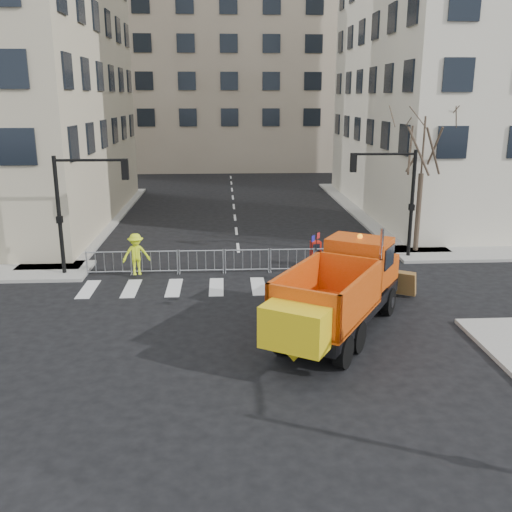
{
  "coord_description": "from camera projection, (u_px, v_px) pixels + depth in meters",
  "views": [
    {
      "loc": [
        -0.72,
        -17.64,
        7.83
      ],
      "look_at": [
        0.43,
        2.5,
        2.19
      ],
      "focal_mm": 40.0,
      "sensor_mm": 36.0,
      "label": 1
    }
  ],
  "objects": [
    {
      "name": "traffic_light_left",
      "position": [
        59.0,
        217.0,
        25.16
      ],
      "size": [
        0.18,
        0.18,
        5.4
      ],
      "primitive_type": "cylinder",
      "color": "black",
      "rests_on": "ground"
    },
    {
      "name": "street_tree",
      "position": [
        421.0,
        181.0,
        28.7
      ],
      "size": [
        3.0,
        3.0,
        7.5
      ],
      "primitive_type": null,
      "color": "#382B21",
      "rests_on": "ground"
    },
    {
      "name": "building_far",
      "position": [
        228.0,
        60.0,
        65.88
      ],
      "size": [
        30.0,
        18.0,
        24.0
      ],
      "primitive_type": "cube",
      "color": "gray",
      "rests_on": "ground"
    },
    {
      "name": "ground",
      "position": [
        248.0,
        339.0,
        19.11
      ],
      "size": [
        120.0,
        120.0,
        0.0
      ],
      "primitive_type": "plane",
      "color": "black",
      "rests_on": "ground"
    },
    {
      "name": "traffic_light_right",
      "position": [
        412.0,
        205.0,
        27.98
      ],
      "size": [
        0.18,
        0.18,
        5.4
      ],
      "primitive_type": "cylinder",
      "color": "black",
      "rests_on": "ground"
    },
    {
      "name": "worker",
      "position": [
        136.0,
        254.0,
        25.3
      ],
      "size": [
        1.36,
        0.99,
        1.88
      ],
      "primitive_type": "imported",
      "rotation": [
        0.0,
        0.0,
        0.26
      ],
      "color": "#DDF71D",
      "rests_on": "sidewalk_back"
    },
    {
      "name": "cop_b",
      "position": [
        340.0,
        265.0,
        24.15
      ],
      "size": [
        1.07,
        0.91,
        1.94
      ],
      "primitive_type": "imported",
      "rotation": [
        0.0,
        0.0,
        3.35
      ],
      "color": "black",
      "rests_on": "ground"
    },
    {
      "name": "plow_truck",
      "position": [
        339.0,
        291.0,
        19.02
      ],
      "size": [
        6.86,
        9.14,
        3.57
      ],
      "rotation": [
        0.0,
        0.0,
        1.03
      ],
      "color": "black",
      "rests_on": "ground"
    },
    {
      "name": "cop_a",
      "position": [
        358.0,
        279.0,
        22.39
      ],
      "size": [
        0.79,
        0.65,
        1.85
      ],
      "primitive_type": "imported",
      "rotation": [
        0.0,
        0.0,
        3.51
      ],
      "color": "black",
      "rests_on": "ground"
    },
    {
      "name": "crowd_barriers",
      "position": [
        224.0,
        261.0,
        26.23
      ],
      "size": [
        12.6,
        0.6,
        1.1
      ],
      "primitive_type": null,
      "color": "#9EA0A5",
      "rests_on": "ground"
    },
    {
      "name": "cop_c",
      "position": [
        375.0,
        278.0,
        22.28
      ],
      "size": [
        0.98,
        1.24,
        1.97
      ],
      "primitive_type": "imported",
      "rotation": [
        0.0,
        0.0,
        4.2
      ],
      "color": "black",
      "rests_on": "ground"
    },
    {
      "name": "newspaper_box",
      "position": [
        315.0,
        252.0,
        27.08
      ],
      "size": [
        0.51,
        0.47,
        1.1
      ],
      "primitive_type": "cube",
      "rotation": [
        0.0,
        0.0,
        0.17
      ],
      "color": "#B1180D",
      "rests_on": "sidewalk_back"
    },
    {
      "name": "sidewalk_back",
      "position": [
        240.0,
        265.0,
        27.26
      ],
      "size": [
        64.0,
        5.0,
        0.15
      ],
      "primitive_type": "cube",
      "color": "gray",
      "rests_on": "ground"
    }
  ]
}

